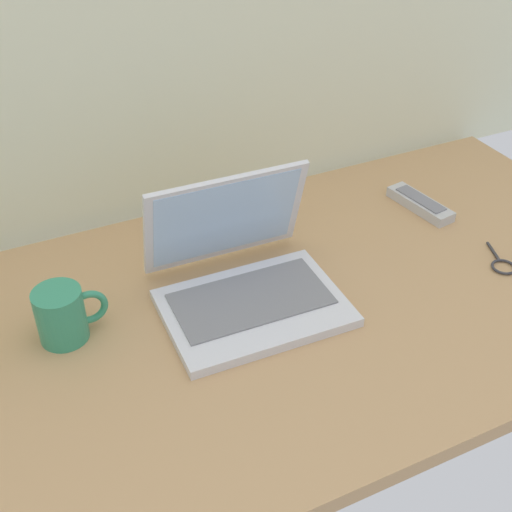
# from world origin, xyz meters

# --- Properties ---
(desk) EXTENTS (1.60, 0.76, 0.03)m
(desk) POSITION_xyz_m (0.00, 0.00, 0.01)
(desk) COLOR tan
(desk) RESTS_ON ground
(laptop) EXTENTS (0.32, 0.29, 0.21)m
(laptop) POSITION_xyz_m (-0.01, 0.05, 0.08)
(laptop) COLOR silver
(laptop) RESTS_ON desk
(coffee_mug) EXTENTS (0.12, 0.08, 0.10)m
(coffee_mug) POSITION_xyz_m (-0.31, 0.08, 0.08)
(coffee_mug) COLOR #338C66
(coffee_mug) RESTS_ON desk
(remote_control_near) EXTENTS (0.07, 0.16, 0.02)m
(remote_control_near) POSITION_xyz_m (0.46, 0.15, 0.04)
(remote_control_near) COLOR #B7B7B7
(remote_control_near) RESTS_ON desk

